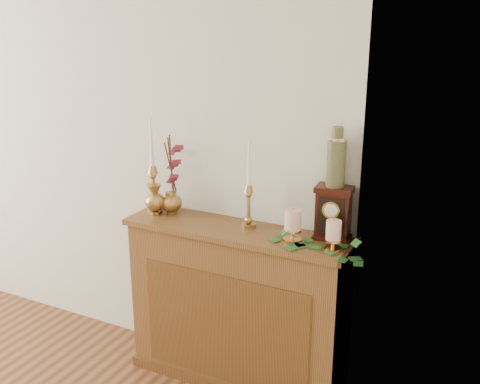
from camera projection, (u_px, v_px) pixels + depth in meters
The scene contains 10 objects.
console_shelf at pixel (237, 312), 3.10m from camera, with size 1.24×0.34×0.93m.
candlestick_left at pixel (153, 181), 3.15m from camera, with size 0.09×0.09×0.55m.
candlestick_center at pixel (249, 199), 2.92m from camera, with size 0.08×0.08×0.47m.
bud_vase at pixel (155, 200), 3.13m from camera, with size 0.11×0.11×0.17m.
ginger_jar at pixel (174, 176), 3.14m from camera, with size 0.19×0.20×0.46m.
pillar_candle_left at pixel (293, 224), 2.75m from camera, with size 0.09×0.09×0.18m.
pillar_candle_right at pixel (333, 234), 2.65m from camera, with size 0.08×0.08×0.16m.
ivy_garland at pixel (316, 246), 2.69m from camera, with size 0.49×0.22×0.09m.
mantel_clock at pixel (333, 213), 2.78m from camera, with size 0.19×0.14×0.27m.
ceramic_vase at pixel (336, 160), 2.70m from camera, with size 0.09×0.09×0.29m.
Camera 1 is at (2.66, -0.35, 2.01)m, focal length 42.00 mm.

